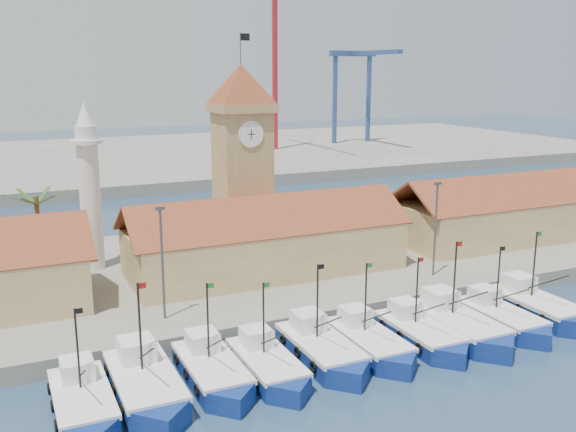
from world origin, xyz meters
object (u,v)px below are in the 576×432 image
boat_0 (83,405)px  clock_tower (242,157)px  boat_5 (371,344)px  minaret (89,186)px

boat_0 → clock_tower: size_ratio=0.41×
boat_5 → minaret: bearing=122.2°
minaret → boat_0: bearing=-100.0°
boat_0 → clock_tower: (19.55, 23.80, 11.23)m
boat_0 → boat_5: (20.65, 0.25, 0.01)m
clock_tower → boat_0: bearing=-129.4°
clock_tower → minaret: 15.30m
boat_5 → boat_0: bearing=-179.3°
boat_5 → clock_tower: bearing=92.7°
minaret → clock_tower: bearing=-7.6°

